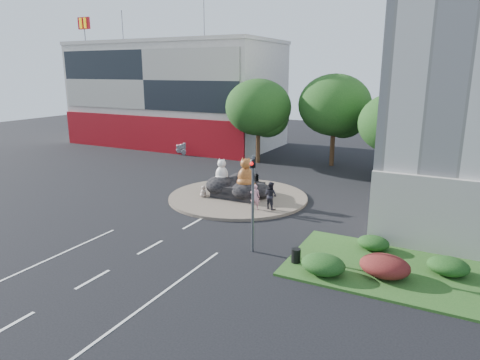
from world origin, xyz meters
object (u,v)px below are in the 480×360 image
at_px(litter_bin, 296,256).
at_px(pedestrian_pink, 255,197).
at_px(kitten_calico, 203,191).
at_px(cat_tabby, 246,172).
at_px(parked_car, 198,148).
at_px(pedestrian_dark, 271,195).
at_px(cat_white, 222,170).
at_px(kitten_white, 254,194).

bearing_deg(litter_bin, pedestrian_pink, 129.40).
bearing_deg(kitten_calico, cat_tabby, 38.59).
height_order(cat_tabby, pedestrian_pink, cat_tabby).
bearing_deg(litter_bin, parked_car, 132.13).
bearing_deg(cat_tabby, pedestrian_dark, -60.08).
bearing_deg(parked_car, cat_white, -155.77).
distance_m(kitten_calico, kitten_white, 3.68).
xyz_separation_m(cat_white, pedestrian_pink, (3.64, -2.03, -0.95)).
distance_m(kitten_calico, pedestrian_pink, 4.62).
bearing_deg(cat_tabby, kitten_white, -25.26).
relative_size(kitten_white, pedestrian_dark, 0.47).
distance_m(pedestrian_pink, parked_car, 20.66).
relative_size(cat_tabby, kitten_white, 2.48).
relative_size(cat_white, parked_car, 0.40).
height_order(kitten_calico, kitten_white, kitten_calico).
bearing_deg(kitten_calico, parked_car, 146.52).
height_order(kitten_white, parked_car, parked_car).
relative_size(cat_tabby, pedestrian_dark, 1.17).
xyz_separation_m(pedestrian_dark, litter_bin, (4.21, -6.72, -0.65)).
bearing_deg(pedestrian_dark, litter_bin, 142.08).
height_order(cat_tabby, litter_bin, cat_tabby).
bearing_deg(pedestrian_dark, pedestrian_pink, 52.06).
relative_size(cat_tabby, litter_bin, 3.12).
xyz_separation_m(kitten_calico, pedestrian_dark, (5.38, -0.33, 0.48)).
bearing_deg(kitten_calico, kitten_white, 37.36).
relative_size(cat_white, kitten_calico, 2.07).
bearing_deg(pedestrian_pink, litter_bin, 115.61).
bearing_deg(kitten_calico, cat_white, 75.13).
bearing_deg(pedestrian_pink, parked_car, -60.61).
bearing_deg(cat_white, pedestrian_dark, -23.50).
distance_m(cat_white, pedestrian_pink, 4.27).
relative_size(kitten_calico, pedestrian_dark, 0.47).
bearing_deg(parked_car, kitten_calico, -160.49).
bearing_deg(cat_white, kitten_white, -9.63).
xyz_separation_m(kitten_white, litter_bin, (6.04, -8.00, -0.17)).
xyz_separation_m(kitten_white, pedestrian_dark, (1.83, -1.28, 0.48)).
bearing_deg(litter_bin, cat_tabby, 129.97).
height_order(kitten_white, pedestrian_dark, pedestrian_dark).
height_order(cat_white, kitten_calico, cat_white).
xyz_separation_m(parked_car, litter_bin, (19.21, -21.24, -0.28)).
xyz_separation_m(cat_tabby, pedestrian_dark, (2.42, -1.19, -1.05)).
xyz_separation_m(cat_tabby, parked_car, (-12.58, 13.33, -1.43)).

